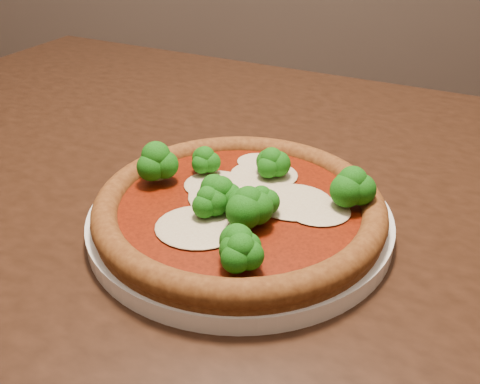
# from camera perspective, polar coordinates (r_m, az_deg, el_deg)

# --- Properties ---
(dining_table) EXTENTS (1.50, 1.25, 0.75)m
(dining_table) POSITION_cam_1_polar(r_m,az_deg,el_deg) (0.65, -0.01, -6.34)
(dining_table) COLOR black
(dining_table) RESTS_ON floor
(plate) EXTENTS (0.30, 0.30, 0.02)m
(plate) POSITION_cam_1_polar(r_m,az_deg,el_deg) (0.53, -0.00, -2.87)
(plate) COLOR silver
(plate) RESTS_ON dining_table
(pizza) EXTENTS (0.28, 0.28, 0.06)m
(pizza) POSITION_cam_1_polar(r_m,az_deg,el_deg) (0.51, -0.06, -1.21)
(pizza) COLOR brown
(pizza) RESTS_ON plate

